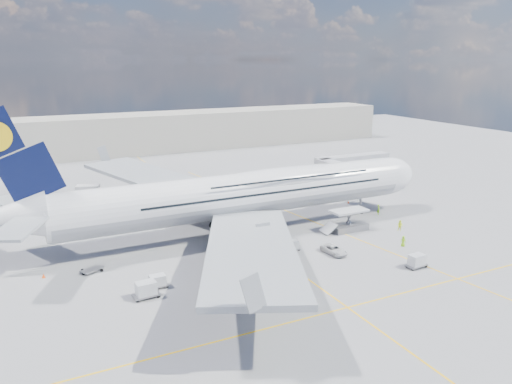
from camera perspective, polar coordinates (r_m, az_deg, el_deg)
name	(u,v)px	position (r m, az deg, el deg)	size (l,w,h in m)	color
ground	(270,252)	(77.52, 1.57, -6.83)	(300.00, 300.00, 0.00)	gray
taxi_line_main	(270,252)	(77.52, 1.57, -6.83)	(0.25, 220.00, 0.01)	yellow
taxi_line_cross	(347,307)	(62.16, 10.41, -12.84)	(120.00, 0.25, 0.01)	yellow
taxi_line_diag	(312,221)	(92.32, 6.37, -3.31)	(0.25, 100.00, 0.01)	yellow
airliner	(244,193)	(83.99, -1.42, -0.17)	(77.26, 79.15, 23.71)	white
jet_bridge	(348,166)	(108.02, 10.45, 2.97)	(18.80, 12.10, 8.50)	#B7B7BC
cargo_loader	(348,223)	(87.95, 10.44, -3.54)	(8.53, 3.20, 3.67)	silver
terminal	(130,134)	(163.76, -14.21, 6.47)	(180.00, 16.00, 12.00)	#B2AD9E
tree_line	(200,119)	(217.98, -6.38, 8.28)	(160.00, 6.00, 8.00)	#193814
dolly_row_a	(146,289)	(64.41, -12.45, -10.80)	(3.43, 1.99, 2.11)	gray
dolly_row_b	(158,281)	(66.82, -11.19, -9.95)	(2.76, 1.50, 1.73)	gray
dolly_row_c	(259,278)	(66.20, 0.33, -9.85)	(2.92, 1.65, 1.81)	gray
dolly_back	(92,269)	(74.04, -18.23, -8.41)	(3.41, 2.90, 0.44)	gray
dolly_nose_far	(417,261)	(75.08, 17.89, -7.47)	(3.18, 1.89, 1.93)	gray
dolly_nose_near	(291,245)	(77.70, 4.04, -6.10)	(2.79, 1.70, 1.68)	gray
baggage_tug	(216,279)	(66.76, -4.64, -9.85)	(3.16, 2.21, 1.80)	silver
catering_truck_inner	(154,205)	(96.58, -11.56, -1.46)	(7.35, 3.40, 4.25)	gray
catering_truck_outer	(92,194)	(108.27, -18.26, -0.27)	(6.85, 4.11, 3.82)	gray
service_van	(334,250)	(77.33, 8.90, -6.55)	(2.17, 4.71, 1.31)	silver
crew_nose	(379,210)	(97.98, 13.83, -1.97)	(0.73, 0.48, 1.99)	#AEFC1A
crew_loader	(400,226)	(89.70, 16.14, -3.72)	(0.95, 0.74, 1.95)	#E6F91A
crew_wing	(238,255)	(74.15, -2.12, -7.24)	(0.90, 0.37, 1.53)	#F0FF1A
crew_van	(403,241)	(82.59, 16.48, -5.42)	(0.87, 0.57, 1.78)	#98EA18
crew_tug	(293,257)	(73.50, 4.28, -7.41)	(1.09, 0.63, 1.69)	#A9E017
cone_nose	(348,202)	(104.62, 10.51, -1.14)	(0.42, 0.42, 0.53)	#FA4D0D
cone_wing_left_inner	(164,225)	(90.13, -10.49, -3.74)	(0.45, 0.45, 0.58)	#FA4D0D
cone_wing_left_outer	(167,205)	(102.27, -10.16, -1.47)	(0.47, 0.47, 0.60)	#FA4D0D
cone_wing_right_inner	(224,271)	(70.16, -3.68, -9.02)	(0.46, 0.46, 0.59)	#FA4D0D
cone_wing_right_outer	(228,283)	(66.73, -3.25, -10.32)	(0.46, 0.46, 0.59)	#FA4D0D
cone_tail	(43,276)	(74.44, -23.12, -8.79)	(0.49, 0.49, 0.62)	#FA4D0D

